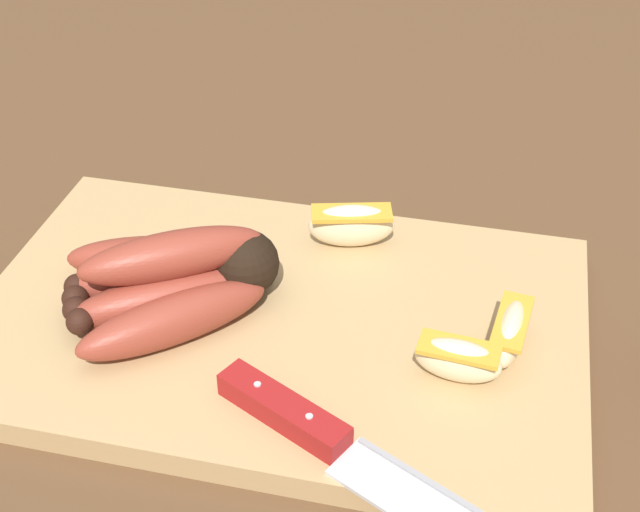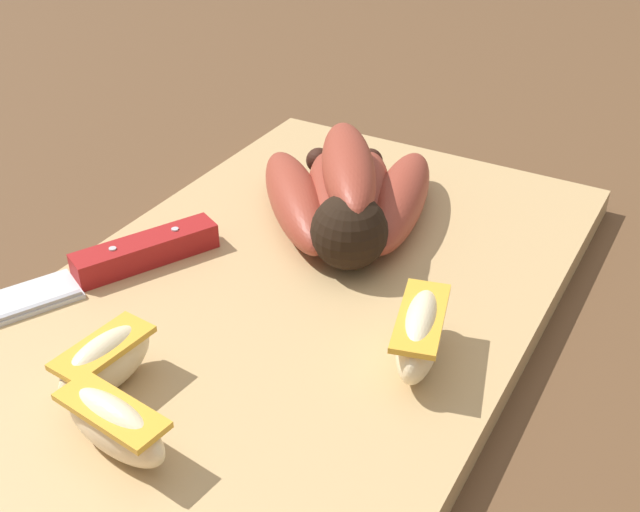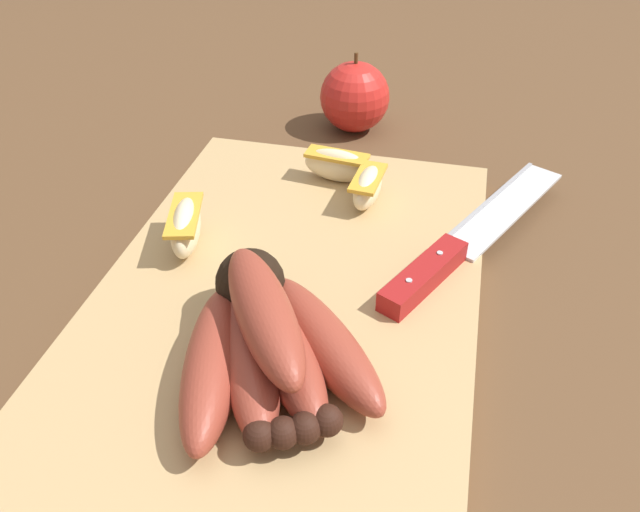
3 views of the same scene
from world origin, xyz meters
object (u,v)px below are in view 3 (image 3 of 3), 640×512
Objects in this scene: banana_bunch at (266,339)px; chefs_knife at (454,249)px; apple_wedge_near at (368,187)px; apple_wedge_middle at (186,226)px; apple_wedge_far at (337,165)px; whole_apple at (355,97)px.

banana_bunch is 0.68× the size of chefs_knife.
banana_bunch is at bearing -37.44° from chefs_knife.
apple_wedge_middle is (0.10, -0.14, 0.00)m from apple_wedge_near.
whole_apple reaches higher than apple_wedge_far.
banana_bunch is 0.41m from whole_apple.
apple_wedge_middle is at bearing -53.61° from apple_wedge_near.
apple_wedge_middle is 0.81× the size of whole_apple.
apple_wedge_middle reaches higher than apple_wedge_far.
apple_wedge_far is 0.15m from whole_apple.
apple_wedge_middle is 1.09× the size of apple_wedge_far.
whole_apple is (-0.15, -0.01, 0.00)m from apple_wedge_far.
banana_bunch is 0.25m from apple_wedge_far.
apple_wedge_near is 0.17m from apple_wedge_middle.
banana_bunch is 2.85× the size of apple_wedge_near.
banana_bunch reaches higher than chefs_knife.
apple_wedge_far is at bearing -128.59° from chefs_knife.
whole_apple is at bearing -175.78° from apple_wedge_far.
apple_wedge_near is 0.91× the size of apple_wedge_far.
banana_bunch is 0.22m from apple_wedge_near.
banana_bunch is 0.19m from chefs_knife.
chefs_knife is at bearing 53.24° from apple_wedge_near.
chefs_knife is 0.29m from whole_apple.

